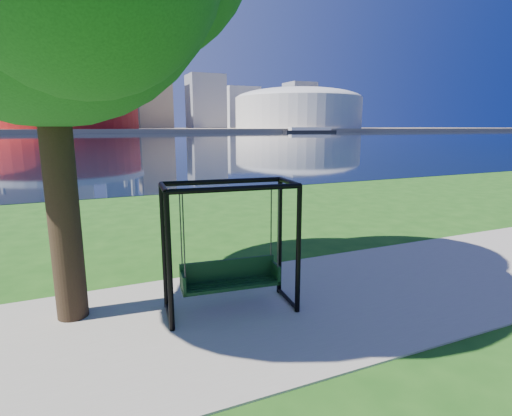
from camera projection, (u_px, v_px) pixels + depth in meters
ground at (257, 298)px, 7.17m from camera, size 900.00×900.00×0.00m
path at (269, 309)px, 6.72m from camera, size 120.00×4.00×0.03m
river at (89, 139)px, 98.55m from camera, size 900.00×180.00×0.02m
far_bank at (80, 130)px, 281.11m from camera, size 900.00×228.00×2.00m
stadium at (59, 105)px, 210.89m from camera, size 83.00×83.00×32.00m
arena at (298, 107)px, 268.10m from camera, size 84.00×84.00×26.56m
skyline at (69, 80)px, 284.44m from camera, size 392.00×66.00×96.50m
swing at (230, 250)px, 6.51m from camera, size 2.21×1.14×2.17m
barge at (310, 130)px, 217.60m from camera, size 29.08×12.88×2.82m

